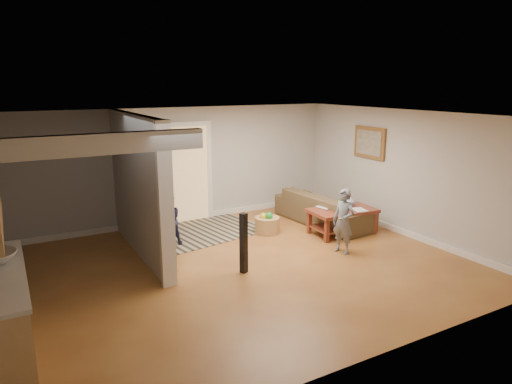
% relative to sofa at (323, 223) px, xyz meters
% --- Properties ---
extents(ground, '(7.50, 7.50, 0.00)m').
position_rel_sofa_xyz_m(ground, '(-2.78, -1.32, 0.00)').
color(ground, brown).
rests_on(ground, ground).
extents(room_shell, '(7.54, 6.02, 2.52)m').
position_rel_sofa_xyz_m(room_shell, '(-3.84, -0.89, 1.46)').
color(room_shell, '#BBB9B4').
rests_on(room_shell, ground).
extents(area_rug, '(2.63, 2.11, 0.01)m').
position_rel_sofa_xyz_m(area_rug, '(-2.51, 0.77, 0.01)').
color(area_rug, black).
rests_on(area_rug, ground).
extents(sofa, '(1.11, 2.40, 0.68)m').
position_rel_sofa_xyz_m(sofa, '(0.00, 0.00, 0.00)').
color(sofa, '#473623').
rests_on(sofa, ground).
extents(coffee_table, '(1.36, 0.84, 0.78)m').
position_rel_sofa_xyz_m(coffee_table, '(-0.08, -0.75, 0.41)').
color(coffee_table, maroon).
rests_on(coffee_table, ground).
extents(tv_console, '(0.51, 1.16, 0.98)m').
position_rel_sofa_xyz_m(tv_console, '(-3.52, 0.87, 0.65)').
color(tv_console, maroon).
rests_on(tv_console, ground).
extents(speaker_left, '(0.13, 0.13, 1.00)m').
position_rel_sofa_xyz_m(speaker_left, '(-2.76, -1.52, 0.50)').
color(speaker_left, black).
rests_on(speaker_left, ground).
extents(speaker_right, '(0.12, 0.12, 0.97)m').
position_rel_sofa_xyz_m(speaker_right, '(-3.67, 0.85, 0.49)').
color(speaker_right, black).
rests_on(speaker_right, ground).
extents(toy_basket, '(0.51, 0.51, 0.45)m').
position_rel_sofa_xyz_m(toy_basket, '(-1.41, 0.02, 0.19)').
color(toy_basket, olive).
rests_on(toy_basket, ground).
extents(child, '(0.37, 0.48, 1.18)m').
position_rel_sofa_xyz_m(child, '(-0.79, -1.60, 0.00)').
color(child, slate).
rests_on(child, ground).
extents(toddler, '(0.51, 0.41, 0.97)m').
position_rel_sofa_xyz_m(toddler, '(-3.38, 0.31, 0.00)').
color(toddler, '#1B1B38').
rests_on(toddler, ground).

